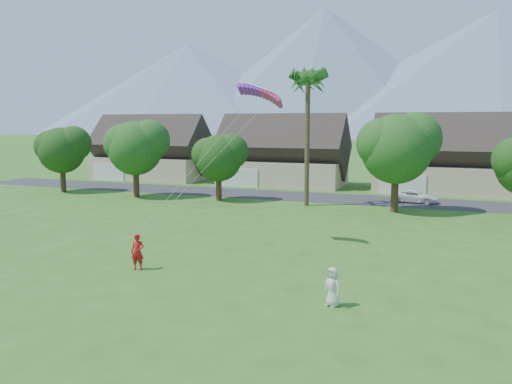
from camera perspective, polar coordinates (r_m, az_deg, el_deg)
The scene contains 10 objects.
ground at distance 20.50m, azimuth -10.31°, elevation -14.27°, with size 500.00×500.00×0.00m, color #2D6019.
street at distance 51.73m, azimuth 9.50°, elevation -0.73°, with size 90.00×7.00×0.01m, color #2D2D30.
kite_flyer at distance 27.13m, azimuth -13.39°, elevation -6.68°, with size 0.70×0.46×1.92m, color red.
watcher at distance 21.61m, azimuth 8.74°, elevation -10.65°, with size 0.83×0.54×1.70m, color silver.
parked_car at distance 50.75m, azimuth 17.66°, elevation -0.49°, with size 2.00×4.33×1.20m, color white.
mountain_ridge at distance 277.00m, azimuth 21.33°, elevation 11.83°, with size 540.00×240.00×70.00m.
houses_row at distance 60.08m, azimuth 11.74°, elevation 3.70°, with size 72.75×8.19×8.86m.
tree_row at distance 45.56m, azimuth 6.70°, elevation 4.34°, with size 62.27×6.67×8.45m.
fan_palm at distance 46.43m, azimuth 5.97°, elevation 12.95°, with size 3.00×3.00×13.80m.
parafoil_kite at distance 31.33m, azimuth 0.63°, elevation 11.32°, with size 2.93×1.01×0.50m.
Camera 1 is at (9.96, -16.18, 7.70)m, focal length 35.00 mm.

